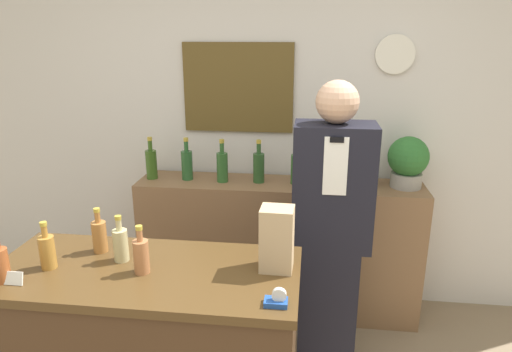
{
  "coord_description": "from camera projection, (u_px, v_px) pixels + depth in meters",
  "views": [
    {
      "loc": [
        0.34,
        -1.21,
        1.96
      ],
      "look_at": [
        0.06,
        1.13,
        1.22
      ],
      "focal_mm": 32.0,
      "sensor_mm": 36.0,
      "label": 1
    }
  ],
  "objects": [
    {
      "name": "price_card_left",
      "position": [
        12.0,
        278.0,
        1.87
      ],
      "size": [
        0.09,
        0.02,
        0.06
      ],
      "color": "white",
      "rests_on": "display_counter"
    },
    {
      "name": "shelf_bottle_6",
      "position": [
        373.0,
        170.0,
        3.02
      ],
      "size": [
        0.08,
        0.08,
        0.3
      ],
      "color": "#335228",
      "rests_on": "back_shelf"
    },
    {
      "name": "counter_bottle_2",
      "position": [
        99.0,
        235.0,
        2.14
      ],
      "size": [
        0.07,
        0.07,
        0.22
      ],
      "color": "#A76B34",
      "rests_on": "display_counter"
    },
    {
      "name": "shelf_bottle_4",
      "position": [
        296.0,
        168.0,
        3.07
      ],
      "size": [
        0.08,
        0.08,
        0.3
      ],
      "color": "#2A5823",
      "rests_on": "back_shelf"
    },
    {
      "name": "counter_bottle_1",
      "position": [
        47.0,
        251.0,
        1.99
      ],
      "size": [
        0.07,
        0.07,
        0.22
      ],
      "color": "#A7742F",
      "rests_on": "display_counter"
    },
    {
      "name": "potted_plant",
      "position": [
        408.0,
        161.0,
        2.98
      ],
      "size": [
        0.26,
        0.26,
        0.34
      ],
      "color": "#9E998E",
      "rests_on": "back_shelf"
    },
    {
      "name": "counter_bottle_0",
      "position": [
        0.0,
        264.0,
        1.88
      ],
      "size": [
        0.07,
        0.07,
        0.22
      ],
      "color": "brown",
      "rests_on": "display_counter"
    },
    {
      "name": "shelf_bottle_1",
      "position": [
        187.0,
        164.0,
        3.16
      ],
      "size": [
        0.08,
        0.08,
        0.3
      ],
      "color": "#27552A",
      "rests_on": "back_shelf"
    },
    {
      "name": "shelf_bottle_2",
      "position": [
        222.0,
        166.0,
        3.11
      ],
      "size": [
        0.08,
        0.08,
        0.3
      ],
      "color": "#2A5727",
      "rests_on": "back_shelf"
    },
    {
      "name": "shelf_bottle_5",
      "position": [
        334.0,
        169.0,
        3.03
      ],
      "size": [
        0.08,
        0.08,
        0.3
      ],
      "color": "#2E5224",
      "rests_on": "back_shelf"
    },
    {
      "name": "back_shelf",
      "position": [
        278.0,
        248.0,
        3.26
      ],
      "size": [
        1.96,
        0.38,
        0.98
      ],
      "color": "brown",
      "rests_on": "ground_plane"
    },
    {
      "name": "tape_dispenser",
      "position": [
        277.0,
        300.0,
        1.73
      ],
      "size": [
        0.09,
        0.06,
        0.07
      ],
      "color": "#1E4799",
      "rests_on": "display_counter"
    },
    {
      "name": "paper_bag",
      "position": [
        277.0,
        239.0,
        1.96
      ],
      "size": [
        0.15,
        0.13,
        0.29
      ],
      "color": "tan",
      "rests_on": "display_counter"
    },
    {
      "name": "shelf_bottle_3",
      "position": [
        259.0,
        167.0,
        3.1
      ],
      "size": [
        0.08,
        0.08,
        0.3
      ],
      "color": "#284C24",
      "rests_on": "back_shelf"
    },
    {
      "name": "shopkeeper",
      "position": [
        330.0,
        235.0,
        2.58
      ],
      "size": [
        0.44,
        0.27,
        1.73
      ],
      "color": "black",
      "rests_on": "ground_plane"
    },
    {
      "name": "shelf_bottle_0",
      "position": [
        151.0,
        163.0,
        3.18
      ],
      "size": [
        0.08,
        0.08,
        0.3
      ],
      "color": "#33561D",
      "rests_on": "back_shelf"
    },
    {
      "name": "back_wall",
      "position": [
        263.0,
        121.0,
        3.26
      ],
      "size": [
        5.2,
        0.09,
        2.7
      ],
      "color": "silver",
      "rests_on": "ground_plane"
    },
    {
      "name": "counter_bottle_4",
      "position": [
        141.0,
        255.0,
        1.95
      ],
      "size": [
        0.07,
        0.07,
        0.22
      ],
      "color": "#A7693F",
      "rests_on": "display_counter"
    },
    {
      "name": "counter_bottle_3",
      "position": [
        121.0,
        244.0,
        2.05
      ],
      "size": [
        0.07,
        0.07,
        0.22
      ],
      "color": "tan",
      "rests_on": "display_counter"
    }
  ]
}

